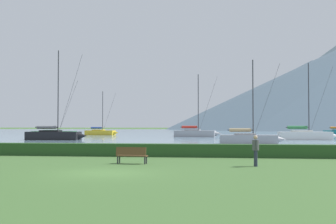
{
  "coord_description": "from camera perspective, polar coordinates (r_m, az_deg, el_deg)",
  "views": [
    {
      "loc": [
        5.54,
        -19.32,
        2.15
      ],
      "look_at": [
        -6.62,
        69.0,
        4.99
      ],
      "focal_mm": 46.63,
      "sensor_mm": 36.0,
      "label": 1
    }
  ],
  "objects": [
    {
      "name": "ground_plane",
      "position": [
        20.22,
        -8.2,
        -7.91
      ],
      "size": [
        1000.0,
        1000.0,
        0.0
      ],
      "primitive_type": "plane",
      "color": "#3D602D"
    },
    {
      "name": "harbor_water",
      "position": [
        156.44,
        5.82,
        -2.6
      ],
      "size": [
        320.0,
        246.0,
        0.0
      ],
      "primitive_type": "cube",
      "color": "slate",
      "rests_on": "ground_plane"
    },
    {
      "name": "hedge_line",
      "position": [
        30.87,
        -2.52,
        -4.99
      ],
      "size": [
        80.0,
        1.2,
        0.89
      ],
      "primitive_type": "cube",
      "color": "#284C23",
      "rests_on": "ground_plane"
    },
    {
      "name": "sailboat_slip_1",
      "position": [
        53.12,
        10.56,
        -3.41
      ],
      "size": [
        7.84,
        2.35,
        10.1
      ],
      "rotation": [
        0.0,
        0.0,
        -0.0
      ],
      "color": "#9E9EA3",
      "rests_on": "harbor_water"
    },
    {
      "name": "sailboat_slip_2",
      "position": [
        70.35,
        17.52,
        -2.87
      ],
      "size": [
        9.23,
        3.34,
        11.86
      ],
      "rotation": [
        0.0,
        0.0,
        0.08
      ],
      "color": "white",
      "rests_on": "harbor_water"
    },
    {
      "name": "sailboat_slip_4",
      "position": [
        103.49,
        -8.8,
        -2.62
      ],
      "size": [
        8.15,
        3.18,
        10.29
      ],
      "rotation": [
        0.0,
        0.0,
        -0.12
      ],
      "color": "gold",
      "rests_on": "harbor_water"
    },
    {
      "name": "sailboat_slip_6",
      "position": [
        68.82,
        -14.64,
        -2.9
      ],
      "size": [
        9.32,
        2.91,
        13.72
      ],
      "rotation": [
        0.0,
        0.0,
        0.02
      ],
      "color": "black",
      "rests_on": "harbor_water"
    },
    {
      "name": "sailboat_slip_8",
      "position": [
        81.77,
        -14.55,
        -2.76
      ],
      "size": [
        8.92,
        3.28,
        10.91
      ],
      "rotation": [
        0.0,
        0.0,
        0.09
      ],
      "color": "#236B38",
      "rests_on": "harbor_water"
    },
    {
      "name": "sailboat_slip_9",
      "position": [
        85.56,
        3.62,
        -2.75
      ],
      "size": [
        9.28,
        3.34,
        12.27
      ],
      "rotation": [
        0.0,
        0.0,
        -0.08
      ],
      "color": "#9E9EA3",
      "rests_on": "harbor_water"
    },
    {
      "name": "park_bench_near_path",
      "position": [
        24.88,
        -4.78,
        -5.54
      ],
      "size": [
        1.81,
        0.65,
        0.95
      ],
      "rotation": [
        0.0,
        0.0,
        -0.1
      ],
      "color": "brown",
      "rests_on": "ground_plane"
    },
    {
      "name": "person_seated_viewer",
      "position": [
        23.66,
        11.38,
        -4.64
      ],
      "size": [
        0.36,
        0.56,
        1.65
      ],
      "rotation": [
        0.0,
        0.0,
        0.23
      ],
      "color": "#2D3347",
      "rests_on": "ground_plane"
    },
    {
      "name": "distant_hill_east_ridge",
      "position": [
        409.67,
        18.38,
        2.22
      ],
      "size": [
        243.49,
        243.49,
        60.85
      ],
      "primitive_type": "cone",
      "color": "#425666",
      "rests_on": "ground_plane"
    }
  ]
}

